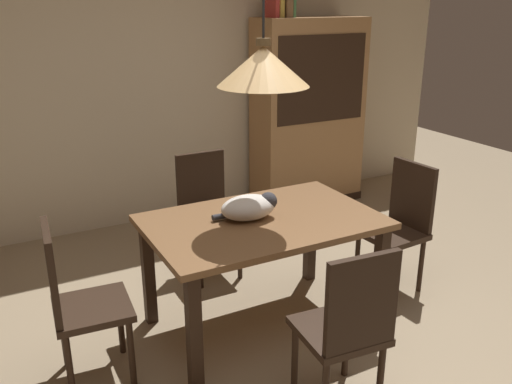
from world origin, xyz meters
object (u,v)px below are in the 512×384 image
(chair_far_back, at_px, (207,209))
(pendant_lamp, at_px, (263,66))
(dining_table, at_px, (263,234))
(chair_left_side, at_px, (76,298))
(chair_right_side, at_px, (400,221))
(book_brown_thick, at_px, (284,5))
(cat_sleeping, at_px, (250,207))
(book_red_tall, at_px, (272,1))
(book_green_slim, at_px, (289,2))
(chair_near_front, at_px, (348,325))
(book_yellow_short, at_px, (277,7))
(hutch_bookcase, at_px, (308,117))

(chair_far_back, height_order, pendant_lamp, pendant_lamp)
(dining_table, distance_m, chair_left_side, 1.14)
(chair_right_side, height_order, chair_left_side, same)
(dining_table, relative_size, chair_right_side, 1.51)
(chair_left_side, height_order, book_brown_thick, book_brown_thick)
(book_brown_thick, bearing_deg, cat_sleeping, -125.70)
(cat_sleeping, bearing_deg, book_red_tall, 57.06)
(chair_far_back, bearing_deg, book_green_slim, 36.56)
(book_red_tall, height_order, book_green_slim, book_red_tall)
(chair_left_side, distance_m, cat_sleeping, 1.11)
(chair_far_back, xyz_separation_m, chair_near_front, (-0.01, -1.76, 0.00))
(cat_sleeping, relative_size, book_yellow_short, 1.96)
(chair_near_front, bearing_deg, pendant_lamp, 89.56)
(chair_right_side, height_order, book_green_slim, book_green_slim)
(chair_left_side, height_order, book_yellow_short, book_yellow_short)
(chair_far_back, bearing_deg, chair_right_side, -37.73)
(hutch_bookcase, height_order, book_green_slim, book_green_slim)
(pendant_lamp, bearing_deg, chair_far_back, 89.97)
(cat_sleeping, bearing_deg, chair_far_back, 85.41)
(chair_left_side, bearing_deg, chair_near_front, -38.26)
(chair_near_front, bearing_deg, dining_table, 89.56)
(chair_right_side, relative_size, cat_sleeping, 2.38)
(chair_far_back, relative_size, chair_right_side, 1.00)
(book_green_slim, bearing_deg, chair_near_front, -115.42)
(chair_near_front, relative_size, pendant_lamp, 0.72)
(chair_far_back, xyz_separation_m, pendant_lamp, (-0.00, -0.88, 1.15))
(book_red_tall, height_order, book_yellow_short, book_red_tall)
(chair_far_back, xyz_separation_m, book_yellow_short, (1.15, 0.95, 1.43))
(cat_sleeping, height_order, book_green_slim, book_green_slim)
(cat_sleeping, distance_m, book_yellow_short, 2.43)
(pendant_lamp, xyz_separation_m, hutch_bookcase, (1.52, 1.82, -0.77))
(cat_sleeping, bearing_deg, hutch_bookcase, 48.36)
(book_yellow_short, bearing_deg, pendant_lamp, -122.17)
(book_yellow_short, relative_size, book_green_slim, 0.77)
(pendant_lamp, distance_m, book_brown_thick, 2.21)
(dining_table, bearing_deg, chair_near_front, -90.44)
(hutch_bookcase, relative_size, book_green_slim, 7.12)
(pendant_lamp, bearing_deg, book_green_slim, 55.00)
(pendant_lamp, height_order, book_green_slim, pendant_lamp)
(dining_table, xyz_separation_m, book_green_slim, (1.28, 1.83, 1.33))
(book_red_tall, bearing_deg, book_brown_thick, 0.00)
(chair_near_front, height_order, pendant_lamp, pendant_lamp)
(chair_left_side, bearing_deg, chair_right_side, -0.02)
(chair_near_front, relative_size, book_brown_thick, 3.88)
(chair_right_side, height_order, book_red_tall, book_red_tall)
(book_yellow_short, bearing_deg, book_green_slim, 0.00)
(chair_right_side, distance_m, book_brown_thick, 2.33)
(book_red_tall, bearing_deg, pendant_lamp, -120.87)
(chair_left_side, relative_size, book_yellow_short, 4.65)
(chair_far_back, distance_m, chair_left_side, 1.43)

